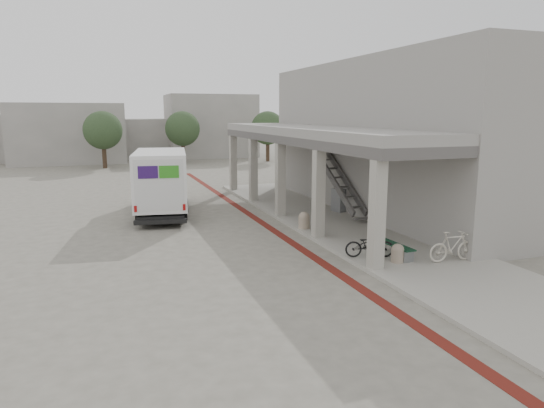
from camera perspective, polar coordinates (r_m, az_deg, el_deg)
name	(u,v)px	position (r m, az deg, el deg)	size (l,w,h in m)	color
ground	(269,248)	(16.99, -0.35, -5.16)	(120.00, 120.00, 0.00)	#666157
bike_lane_stripe	(276,232)	(19.13, 0.51, -3.33)	(0.35, 40.00, 0.01)	#5C1912
sidewalk	(369,236)	(18.63, 11.37, -3.76)	(4.40, 28.00, 0.12)	gray
transit_building	(375,140)	(23.41, 11.99, 7.42)	(7.60, 17.00, 7.00)	gray
distant_backdrop	(125,132)	(51.41, -16.93, 8.07)	(28.00, 10.00, 6.50)	gray
tree_left	(103,130)	(43.45, -19.29, 8.17)	(3.20, 3.20, 4.80)	#38281C
tree_mid	(182,129)	(46.05, -10.49, 8.70)	(3.20, 3.20, 4.80)	#38281C
tree_right	(268,128)	(47.04, -0.51, 8.91)	(3.20, 3.20, 4.80)	#38281C
fedex_truck	(162,180)	(23.08, -12.85, 2.79)	(3.12, 7.18, 2.96)	black
bench	(394,247)	(16.02, 14.15, -4.95)	(0.47, 1.76, 0.41)	slate
bollard_near	(398,253)	(15.41, 14.55, -5.59)	(0.39, 0.39, 0.58)	gray
bollard_far	(304,220)	(19.25, 3.79, -1.90)	(0.45, 0.45, 0.67)	gray
utility_cabinet	(339,200)	(22.72, 7.94, 0.48)	(0.48, 0.64, 1.07)	gray
bicycle_black	(370,245)	(15.69, 11.40, -4.73)	(0.54, 1.54, 0.81)	black
bicycle_cream	(453,246)	(15.93, 20.49, -4.69)	(0.45, 1.60, 0.96)	beige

